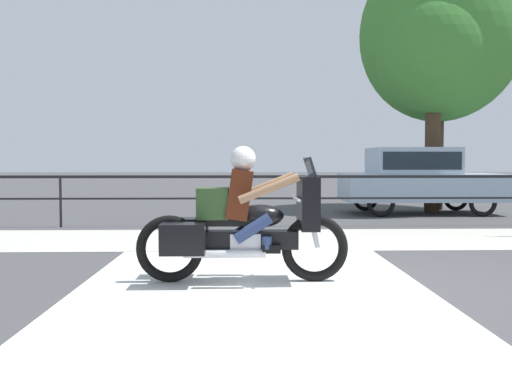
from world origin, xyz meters
The scene contains 8 objects.
ground_plane centered at (0.00, 0.00, 0.00)m, with size 120.00×120.00×0.00m, color #424244.
sidewalk_band centered at (0.00, 3.40, 0.01)m, with size 44.00×2.40×0.01m, color #B7B2A8.
crosswalk_band centered at (-1.22, -0.20, 0.00)m, with size 3.75×6.00×0.01m, color silver.
fence_railing centered at (0.00, 5.14, 0.85)m, with size 36.00×0.05×1.08m.
motorcycle centered at (-1.33, 0.33, 0.68)m, with size 2.40×0.76×1.53m.
parked_car centered at (3.23, 7.62, 0.97)m, with size 4.08×1.69×1.72m.
tree_behind_sign centered at (3.74, 7.95, 4.31)m, with size 3.12×3.12×6.07m.
tree_behind_car centered at (4.19, 8.68, 4.91)m, with size 4.43×4.43×7.35m.
Camera 1 is at (-1.31, -5.26, 1.36)m, focal length 35.00 mm.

